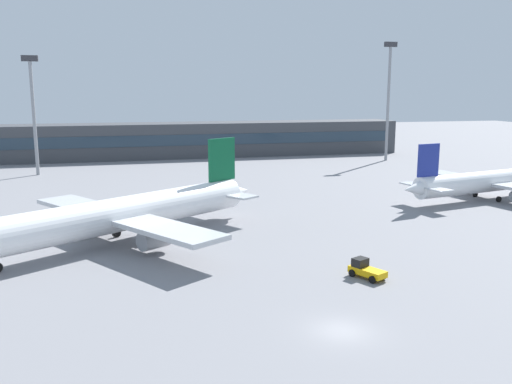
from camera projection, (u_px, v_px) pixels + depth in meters
The scene contains 7 objects.
ground_plane at pixel (231, 214), 78.21m from camera, with size 400.00×400.00×0.00m, color gray.
terminal_building at pixel (176, 140), 144.01m from camera, with size 121.95×12.13×9.00m.
airplane_near at pixel (111, 217), 61.56m from camera, with size 39.71×29.05×11.17m.
airplane_mid at pixel (497, 181), 88.81m from camera, with size 38.67×27.32×9.63m.
baggage_tug_yellow at pixel (365, 269), 51.43m from camera, with size 2.98×3.89×1.75m.
floodlight_tower_west at pixel (389, 94), 134.74m from camera, with size 3.20×0.80×29.13m.
floodlight_tower_east at pixel (33, 106), 111.52m from camera, with size 3.20×0.80×24.45m.
Camera 1 is at (-15.55, -34.78, 17.50)m, focal length 38.12 mm.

